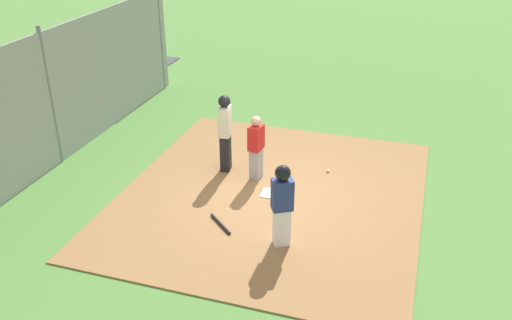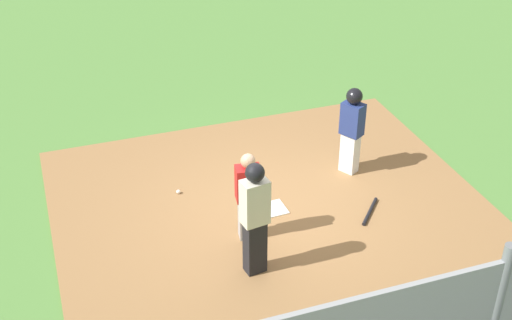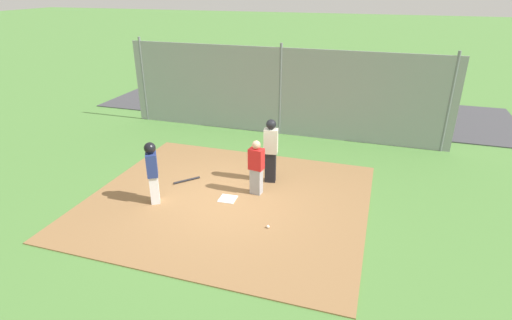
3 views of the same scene
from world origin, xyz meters
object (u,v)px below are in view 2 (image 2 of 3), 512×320
object	(u,v)px
home_plate	(273,209)
baseball	(178,192)
umpire	(255,216)
runner	(352,125)
catcher	(248,196)
baseball_bat	(370,211)

from	to	relation	value
home_plate	baseball	xyz separation A→B (m)	(-1.39, 0.99, 0.03)
umpire	runner	xyz separation A→B (m)	(2.53, 2.06, -0.04)
catcher	baseball	bearing A→B (deg)	34.48
catcher	baseball_bat	xyz separation A→B (m)	(2.13, -0.07, -0.76)
home_plate	runner	size ratio (longest dim) A/B	0.26
catcher	baseball_bat	bearing A→B (deg)	-84.03
home_plate	catcher	xyz separation A→B (m)	(-0.62, -0.56, 0.78)
runner	baseball	distance (m)	3.28
umpire	baseball	world-z (taller)	umpire
catcher	umpire	size ratio (longest dim) A/B	0.82
runner	home_plate	bearing A→B (deg)	-8.49
runner	baseball_bat	world-z (taller)	runner
baseball_bat	baseball	bearing A→B (deg)	-76.86
catcher	baseball_bat	distance (m)	2.26
catcher	umpire	xyz separation A→B (m)	(-0.17, -0.80, 0.21)
home_plate	baseball	distance (m)	1.71
baseball_bat	baseball	size ratio (longest dim) A/B	10.73
umpire	runner	distance (m)	3.26
catcher	umpire	world-z (taller)	umpire
home_plate	baseball_bat	xyz separation A→B (m)	(1.51, -0.63, 0.02)
home_plate	umpire	size ratio (longest dim) A/B	0.24
home_plate	baseball_bat	world-z (taller)	baseball_bat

